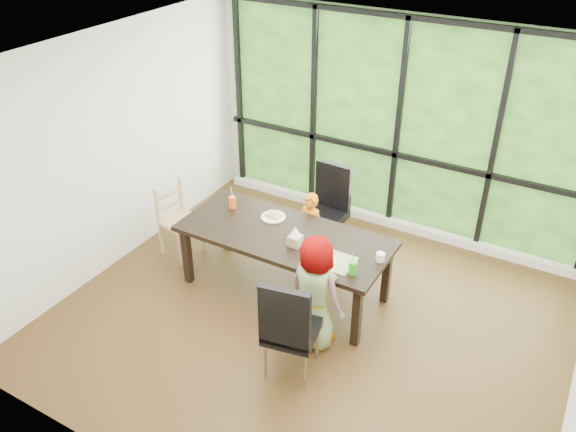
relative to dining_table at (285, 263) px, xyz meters
The scene contains 23 objects.
ground 0.66m from the dining_table, 30.15° to the right, with size 5.00×5.00×0.00m, color black.
back_wall 2.25m from the dining_table, 76.50° to the left, with size 5.00×5.00×0.00m, color silver.
foliage_backdrop 2.24m from the dining_table, 76.37° to the left, with size 4.80×0.02×2.65m, color #1A4E18.
window_mullions 2.20m from the dining_table, 76.09° to the left, with size 4.80×0.06×2.65m, color black, non-canonical shape.
window_sill 1.96m from the dining_table, 75.81° to the left, with size 4.80×0.12×0.10m, color silver.
dining_table is the anchor object (origin of this frame).
chair_window_leather 0.97m from the dining_table, 90.03° to the left, with size 0.46×0.46×1.08m, color black.
chair_interior_leather 1.20m from the dining_table, 56.76° to the right, with size 0.46×0.46×1.08m, color black.
chair_end_beech 1.45m from the dining_table, behind, with size 0.42×0.40×0.90m, color tan.
child_toddler 0.59m from the dining_table, 90.00° to the left, with size 0.34×0.22×0.93m, color orange.
child_older 0.89m from the dining_table, 39.30° to the right, with size 0.59×0.38×1.21m, color slate.
placemat 0.76m from the dining_table, 16.82° to the right, with size 0.46×0.34×0.01m, color tan.
plate_far 0.52m from the dining_table, 140.50° to the left, with size 0.27×0.27×0.02m, color white.
plate_near 0.75m from the dining_table, 22.36° to the right, with size 0.23×0.23×0.01m, color white.
orange_cup 0.92m from the dining_table, 166.61° to the left, with size 0.08×0.08×0.13m, color #FF5F1C.
green_cup 1.05m from the dining_table, 17.15° to the right, with size 0.08×0.08×0.13m, color green.
white_mug 1.14m from the dining_table, ahead, with size 0.09×0.09×0.09m, color white.
tissue_box 0.49m from the dining_table, 32.85° to the right, with size 0.13×0.13×0.11m, color tan.
crepe_rolls_far 0.54m from the dining_table, 140.50° to the left, with size 0.20×0.12×0.04m, color tan, non-canonical shape.
crepe_rolls_near 0.76m from the dining_table, 22.36° to the right, with size 0.15×0.12×0.04m, color tan, non-canonical shape.
straw_white 0.98m from the dining_table, 166.61° to the left, with size 0.01×0.01×0.20m, color white.
straw_pink 1.10m from the dining_table, 17.15° to the right, with size 0.01×0.01×0.20m, color pink.
tissue 0.59m from the dining_table, 32.85° to the right, with size 0.12×0.12×0.11m, color white.
Camera 1 is at (2.15, -4.23, 4.11)m, focal length 36.76 mm.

